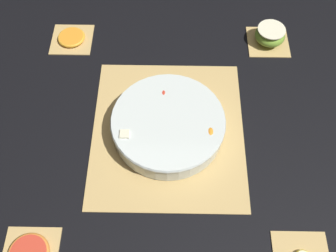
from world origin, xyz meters
TOP-DOWN VIEW (x-y plane):
  - ground_plane at (0.00, 0.00)m, footprint 6.00×6.00m
  - bamboo_mat_center at (0.00, 0.00)m, footprint 0.44×0.39m
  - coaster_mat_near_right at (0.32, -0.29)m, footprint 0.12×0.12m
  - coaster_mat_far_right at (0.32, 0.29)m, footprint 0.12×0.12m
  - fruit_salad_bowl at (-0.00, -0.00)m, footprint 0.29×0.29m
  - apple_half at (0.32, -0.29)m, footprint 0.09×0.09m
  - orange_slice_whole at (0.32, 0.29)m, footprint 0.08×0.08m

SIDE VIEW (x-z plane):
  - ground_plane at x=0.00m, z-range 0.00..0.00m
  - coaster_mat_near_right at x=0.32m, z-range 0.00..0.01m
  - coaster_mat_far_right at x=0.32m, z-range 0.00..0.01m
  - bamboo_mat_center at x=0.00m, z-range 0.00..0.01m
  - orange_slice_whole at x=0.32m, z-range 0.01..0.02m
  - apple_half at x=0.32m, z-range 0.01..0.06m
  - fruit_salad_bowl at x=0.00m, z-range 0.01..0.07m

